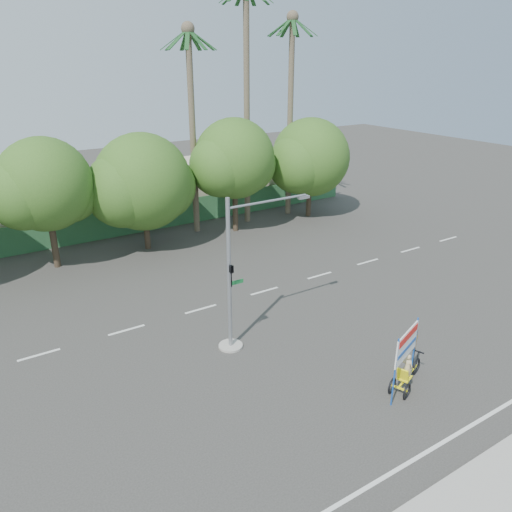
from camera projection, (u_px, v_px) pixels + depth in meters
ground at (330, 373)px, 20.85m from camera, size 120.00×120.00×0.00m
sidewalk_near at (494, 495)px, 14.97m from camera, size 50.00×2.40×0.12m
fence at (143, 219)px, 37.28m from camera, size 38.00×0.08×2.00m
building_right at (209, 183)px, 44.50m from camera, size 14.00×8.00×3.60m
tree_left at (44, 188)px, 29.50m from camera, size 6.66×5.60×8.07m
tree_center at (142, 185)px, 32.73m from camera, size 7.62×6.40×7.85m
tree_right at (234, 162)px, 35.95m from camera, size 6.90×5.80×8.36m
tree_far_right at (310, 160)px, 39.67m from camera, size 7.38×6.20×7.94m
palm_tall at (247, 84)px, 36.20m from camera, size 3.73×3.79×17.45m
palm_mid at (291, 97)px, 38.60m from camera, size 3.73×3.79×15.45m
palm_short at (192, 110)px, 34.54m from camera, size 3.73×3.79×14.45m
traffic_signal at (236, 287)px, 21.78m from camera, size 4.72×1.10×7.00m
trike_billboard at (407, 363)px, 19.41m from camera, size 2.83×1.31×2.94m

